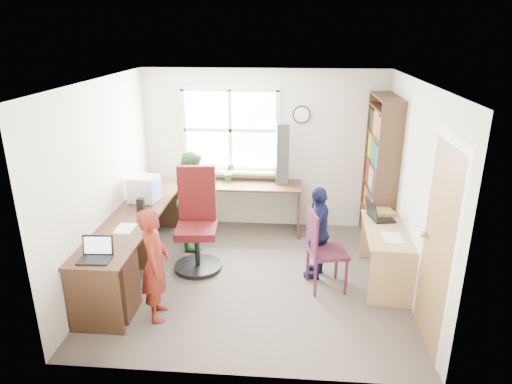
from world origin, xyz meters
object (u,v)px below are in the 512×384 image
bookshelf (380,176)px  swivel_chair (197,226)px  l_desk (142,252)px  person_red (155,265)px  person_green (194,199)px  laptop_right (377,214)px  potted_plant (229,173)px  wooden_chair (321,247)px  crt_monitor (144,189)px  right_desk (387,243)px  cd_tower (282,154)px  laptop_left (96,254)px  person_navy (318,232)px

bookshelf → swivel_chair: 2.61m
l_desk → person_red: person_red is taller
swivel_chair → person_green: size_ratio=0.96×
laptop_right → potted_plant: bearing=49.4°
wooden_chair → crt_monitor: crt_monitor is taller
right_desk → wooden_chair: wooden_chair is taller
bookshelf → person_green: 2.61m
person_red → potted_plant: bearing=-20.4°
cd_tower → potted_plant: cd_tower is taller
bookshelf → wooden_chair: size_ratio=2.14×
crt_monitor → laptop_left: crt_monitor is taller
person_red → laptop_left: bearing=95.0°
laptop_right → wooden_chair: bearing=115.8°
laptop_right → person_navy: 0.80m
l_desk → potted_plant: size_ratio=10.19×
laptop_left → laptop_right: bearing=21.6°
bookshelf → cd_tower: bearing=167.3°
right_desk → cd_tower: size_ratio=1.35×
right_desk → person_red: 2.73m
cd_tower → person_red: bearing=-127.0°
right_desk → person_red: bearing=-156.5°
wooden_chair → person_green: size_ratio=0.72×
crt_monitor → person_navy: bearing=-4.6°
laptop_right → person_navy: bearing=97.3°
laptop_left → person_navy: (2.28, 1.15, -0.21)m
laptop_left → person_green: size_ratio=0.24×
l_desk → laptop_left: size_ratio=8.97×
cd_tower → laptop_right: bearing=-51.1°
l_desk → swivel_chair: size_ratio=2.25×
l_desk → cd_tower: size_ratio=3.26×
right_desk → wooden_chair: (-0.80, -0.23, 0.03)m
l_desk → person_red: bearing=-59.4°
laptop_left → person_green: person_green is taller
bookshelf → wooden_chair: (-0.85, -1.34, -0.47)m
person_green → swivel_chair: bearing=179.9°
l_desk → laptop_right: (2.81, 0.68, 0.29)m
bookshelf → laptop_left: bookshelf is taller
cd_tower → swivel_chair: bearing=-139.4°
person_red → bookshelf: bearing=-61.4°
swivel_chair → cd_tower: cd_tower is taller
right_desk → potted_plant: size_ratio=4.21×
cd_tower → person_navy: size_ratio=0.77×
person_red → person_green: size_ratio=0.91×
right_desk → wooden_chair: bearing=-160.5°
l_desk → right_desk: 2.93m
wooden_chair → bookshelf: bearing=44.9°
crt_monitor → person_navy: person_navy is taller
potted_plant → l_desk: bearing=-114.2°
person_green → cd_tower: bearing=-78.3°
bookshelf → person_red: bookshelf is taller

